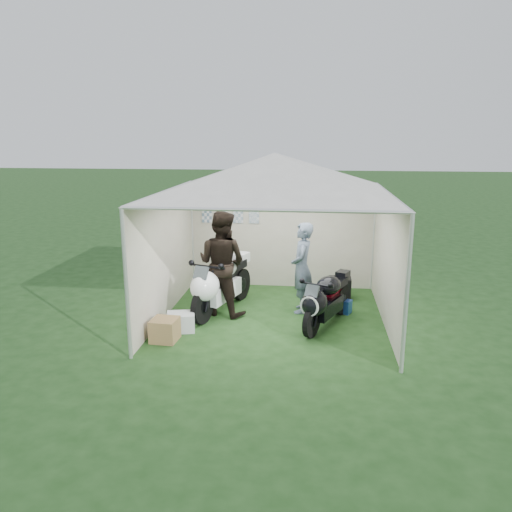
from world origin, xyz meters
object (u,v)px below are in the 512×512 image
at_px(canopy_tent, 274,177).
at_px(crate_2, 168,324).
at_px(crate_1, 165,330).
at_px(motorcycle_white, 219,283).
at_px(equipment_box, 340,288).
at_px(paddock_stand, 342,306).
at_px(crate_0, 181,322).
at_px(person_blue_jacket, 302,268).
at_px(person_dark_jacket, 222,263).
at_px(motorcycle_black, 325,299).

xyz_separation_m(canopy_tent, crate_2, (-1.75, -0.89, -2.46)).
xyz_separation_m(crate_1, crate_2, (-0.07, 0.43, -0.08)).
height_order(motorcycle_white, equipment_box, motorcycle_white).
relative_size(paddock_stand, crate_0, 0.73).
bearing_deg(crate_1, canopy_tent, 38.08).
distance_m(crate_0, crate_2, 0.23).
bearing_deg(crate_0, motorcycle_white, 63.26).
bearing_deg(person_blue_jacket, crate_1, -50.57).
height_order(person_dark_jacket, equipment_box, person_dark_jacket).
distance_m(equipment_box, crate_1, 3.87).
distance_m(motorcycle_black, crate_0, 2.53).
distance_m(motorcycle_black, person_dark_jacket, 2.02).
xyz_separation_m(motorcycle_white, person_blue_jacket, (1.54, 0.24, 0.27)).
bearing_deg(crate_0, person_blue_jacket, 31.09).
height_order(motorcycle_white, person_blue_jacket, person_blue_jacket).
height_order(canopy_tent, person_blue_jacket, canopy_tent).
distance_m(canopy_tent, equipment_box, 2.92).
distance_m(paddock_stand, person_dark_jacket, 2.43).
distance_m(equipment_box, crate_0, 3.47).
bearing_deg(canopy_tent, paddock_stand, 16.36).
height_order(canopy_tent, crate_2, canopy_tent).
bearing_deg(person_blue_jacket, canopy_tent, -52.61).
distance_m(person_blue_jacket, equipment_box, 1.30).
height_order(person_dark_jacket, crate_0, person_dark_jacket).
xyz_separation_m(canopy_tent, motorcycle_black, (0.93, -0.39, -2.07)).
relative_size(canopy_tent, crate_0, 11.99).
height_order(motorcycle_black, crate_0, motorcycle_black).
bearing_deg(motorcycle_black, motorcycle_white, -170.48).
height_order(paddock_stand, person_blue_jacket, person_blue_jacket).
height_order(motorcycle_black, person_dark_jacket, person_dark_jacket).
distance_m(motorcycle_black, paddock_stand, 0.92).
relative_size(canopy_tent, person_dark_jacket, 2.88).
distance_m(person_dark_jacket, person_blue_jacket, 1.51).
bearing_deg(equipment_box, crate_1, -139.60).
height_order(crate_0, crate_1, crate_1).
distance_m(motorcycle_white, crate_1, 1.62).
distance_m(motorcycle_black, crate_2, 2.76).
xyz_separation_m(crate_0, crate_2, (-0.22, -0.02, -0.05)).
bearing_deg(crate_2, crate_1, -80.77).
xyz_separation_m(motorcycle_white, equipment_box, (2.30, 1.08, -0.37)).
bearing_deg(equipment_box, paddock_stand, -89.35).
distance_m(motorcycle_black, person_blue_jacket, 0.94).
bearing_deg(canopy_tent, crate_1, -141.92).
distance_m(motorcycle_white, motorcycle_black, 2.04).
bearing_deg(equipment_box, motorcycle_black, -101.86).
xyz_separation_m(person_dark_jacket, crate_2, (-0.78, -0.95, -0.87)).
height_order(motorcycle_white, crate_0, motorcycle_white).
bearing_deg(person_dark_jacket, crate_1, 82.44).
height_order(canopy_tent, equipment_box, canopy_tent).
distance_m(canopy_tent, motorcycle_black, 2.30).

